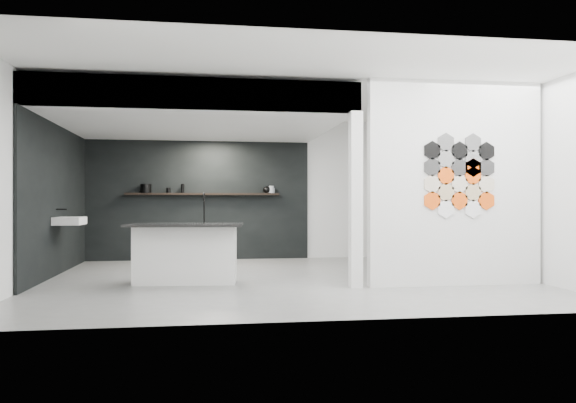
# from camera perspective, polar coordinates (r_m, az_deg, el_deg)

# --- Properties ---
(floor) EXTENTS (7.00, 6.00, 0.01)m
(floor) POSITION_cam_1_polar(r_m,az_deg,el_deg) (8.43, -0.37, -7.87)
(floor) COLOR slate
(partition_panel) EXTENTS (2.45, 0.15, 2.80)m
(partition_panel) POSITION_cam_1_polar(r_m,az_deg,el_deg) (8.03, 16.60, 1.79)
(partition_panel) COLOR silver
(partition_panel) RESTS_ON floor
(bay_clad_back) EXTENTS (4.40, 0.04, 2.35)m
(bay_clad_back) POSITION_cam_1_polar(r_m,az_deg,el_deg) (11.24, -9.11, 0.12)
(bay_clad_back) COLOR black
(bay_clad_back) RESTS_ON floor
(bay_clad_left) EXTENTS (0.04, 4.00, 2.35)m
(bay_clad_left) POSITION_cam_1_polar(r_m,az_deg,el_deg) (9.55, -22.37, 0.15)
(bay_clad_left) COLOR black
(bay_clad_left) RESTS_ON floor
(bulkhead) EXTENTS (4.40, 4.00, 0.40)m
(bulkhead) POSITION_cam_1_polar(r_m,az_deg,el_deg) (9.38, -9.24, 8.58)
(bulkhead) COLOR silver
(bulkhead) RESTS_ON corner_column
(corner_column) EXTENTS (0.16, 0.16, 2.35)m
(corner_column) POSITION_cam_1_polar(r_m,az_deg,el_deg) (7.54, 6.89, 0.20)
(corner_column) COLOR silver
(corner_column) RESTS_ON floor
(fascia_beam) EXTENTS (4.40, 0.16, 0.40)m
(fascia_beam) POSITION_cam_1_polar(r_m,az_deg,el_deg) (7.48, -9.42, 10.79)
(fascia_beam) COLOR silver
(fascia_beam) RESTS_ON corner_column
(wall_basin) EXTENTS (0.40, 0.60, 0.12)m
(wall_basin) POSITION_cam_1_polar(r_m,az_deg,el_deg) (9.30, -21.29, -1.85)
(wall_basin) COLOR silver
(wall_basin) RESTS_ON bay_clad_left
(display_shelf) EXTENTS (3.00, 0.15, 0.04)m
(display_shelf) POSITION_cam_1_polar(r_m,az_deg,el_deg) (11.14, -8.61, 0.76)
(display_shelf) COLOR black
(display_shelf) RESTS_ON bay_clad_back
(kitchen_island) EXTENTS (1.66, 0.87, 1.28)m
(kitchen_island) POSITION_cam_1_polar(r_m,az_deg,el_deg) (8.05, -10.35, -5.11)
(kitchen_island) COLOR silver
(kitchen_island) RESTS_ON floor
(stockpot) EXTENTS (0.24, 0.24, 0.17)m
(stockpot) POSITION_cam_1_polar(r_m,az_deg,el_deg) (11.19, -14.23, 1.30)
(stockpot) COLOR black
(stockpot) RESTS_ON display_shelf
(kettle) EXTENTS (0.18, 0.18, 0.14)m
(kettle) POSITION_cam_1_polar(r_m,az_deg,el_deg) (11.21, -2.16, 1.21)
(kettle) COLOR black
(kettle) RESTS_ON display_shelf
(glass_bowl) EXTENTS (0.18, 0.18, 0.10)m
(glass_bowl) POSITION_cam_1_polar(r_m,az_deg,el_deg) (11.22, -1.69, 1.11)
(glass_bowl) COLOR gray
(glass_bowl) RESTS_ON display_shelf
(glass_vase) EXTENTS (0.11, 0.11, 0.14)m
(glass_vase) POSITION_cam_1_polar(r_m,az_deg,el_deg) (11.22, -1.69, 1.23)
(glass_vase) COLOR gray
(glass_vase) RESTS_ON display_shelf
(bottle_dark) EXTENTS (0.07, 0.07, 0.18)m
(bottle_dark) POSITION_cam_1_polar(r_m,az_deg,el_deg) (11.15, -10.66, 1.32)
(bottle_dark) COLOR black
(bottle_dark) RESTS_ON display_shelf
(utensil_cup) EXTENTS (0.09, 0.09, 0.10)m
(utensil_cup) POSITION_cam_1_polar(r_m,az_deg,el_deg) (11.16, -12.05, 1.12)
(utensil_cup) COLOR black
(utensil_cup) RESTS_ON display_shelf
(hex_tile_cluster) EXTENTS (1.04, 0.02, 1.16)m
(hex_tile_cluster) POSITION_cam_1_polar(r_m,az_deg,el_deg) (7.98, 17.08, 2.56)
(hex_tile_cluster) COLOR #F2510C
(hex_tile_cluster) RESTS_ON partition_panel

